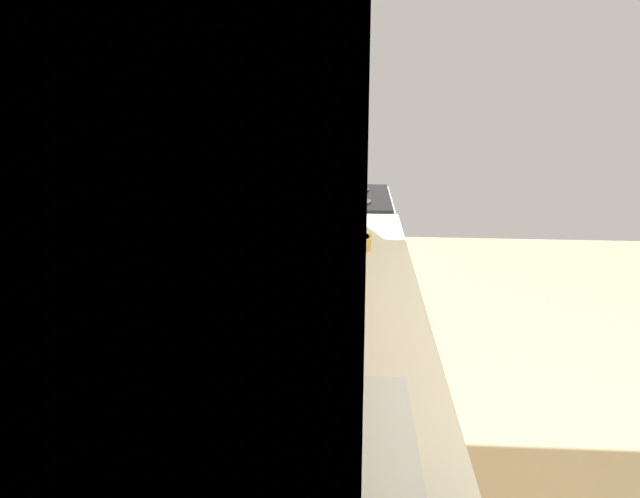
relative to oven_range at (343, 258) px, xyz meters
The scene contains 5 objects.
wall_back 1.95m from the oven_range, 167.20° to the left, with size 4.15×0.12×2.84m, color beige.
upper_cabinets 2.47m from the oven_range, behind, with size 2.31×0.31×0.71m.
oven_range is the anchor object (origin of this frame).
microwave 2.49m from the oven_range, behind, with size 0.44×0.33×0.28m.
bowl 0.96m from the oven_range, behind, with size 0.14×0.14×0.07m.
Camera 1 is at (-1.47, 1.18, 1.93)m, focal length 27.15 mm.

